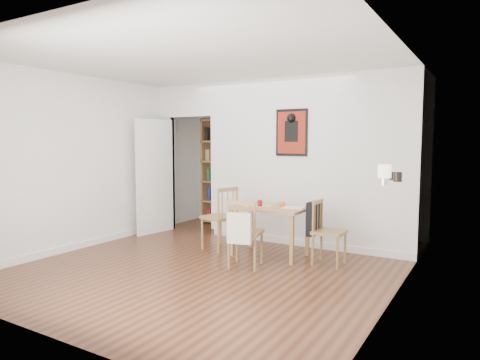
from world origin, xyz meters
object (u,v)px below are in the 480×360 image
Objects in this scene: notebook at (293,207)px; chair_left at (219,218)px; chair_front at (245,233)px; mantel_lamp at (384,172)px; dining_table at (270,213)px; bookshelf at (224,172)px; ceramic_jar_a at (398,177)px; chair_right at (328,231)px; ceramic_jar_b at (392,176)px; fireplace at (395,230)px; red_glass at (260,203)px; orange_fruit at (282,204)px.

chair_left is at bearing -173.40° from notebook.
chair_front is 4.10× the size of mantel_lamp.
dining_table is 2.53m from bookshelf.
notebook is 1.55m from ceramic_jar_a.
notebook is at bearing 172.61° from chair_right.
bookshelf is 20.85× the size of ceramic_jar_b.
ceramic_jar_b is at bearing -3.25° from dining_table.
bookshelf reaches higher than mantel_lamp.
chair_left is 0.76× the size of fireplace.
ceramic_jar_a reaches higher than dining_table.
ceramic_jar_a is (0.04, 0.48, -0.08)m from mantel_lamp.
chair_left reaches higher than red_glass.
ceramic_jar_a reaches higher than chair_left.
fireplace reaches higher than notebook.
orange_fruit is at bearing 176.17° from chair_right.
bookshelf is 4.31m from mantel_lamp.
ceramic_jar_a is at bearing 84.60° from mantel_lamp.
ceramic_jar_a is at bearing -16.63° from chair_right.
orange_fruit is 0.16m from notebook.
ceramic_jar_b is at bearing 117.47° from ceramic_jar_a.
chair_left is 11.46× the size of orange_fruit.
bookshelf reaches higher than chair_front.
ceramic_jar_a is at bearing -62.53° from ceramic_jar_b.
mantel_lamp is at bearing -30.44° from notebook.
chair_front is 10.65× the size of orange_fruit.
ceramic_jar_a is (-0.00, 0.08, 0.60)m from fireplace.
dining_table is at bearing -41.92° from bookshelf.
chair_left is 8.47× the size of ceramic_jar_a.
chair_left is at bearing 175.39° from ceramic_jar_a.
ceramic_jar_b is (0.81, -0.09, 0.77)m from chair_right.
dining_table is 0.82× the size of fireplace.
chair_right is at bearing -7.39° from notebook.
red_glass is 0.90× the size of ceramic_jar_b.
mantel_lamp is (1.71, -0.75, 0.68)m from dining_table.
dining_table is 1.16× the size of chair_front.
mantel_lamp is (3.56, -2.42, 0.27)m from bookshelf.
mantel_lamp reaches higher than ceramic_jar_b.
chair_right is 7.57× the size of ceramic_jar_a.
dining_table is 1.79m from fireplace.
mantel_lamp is (1.38, -0.81, 0.58)m from notebook.
bookshelf is 1.66× the size of fireplace.
dining_table is at bearing -168.95° from notebook.
bookshelf is 4.16m from fireplace.
notebook is 2.64× the size of ceramic_jar_a.
ceramic_jar_b reaches higher than chair_left.
dining_table is at bearing 168.63° from fireplace.
fireplace is at bearing -21.06° from chair_right.
fireplace is at bearing -6.34° from chair_left.
bookshelf is at bearing 128.32° from chair_front.
red_glass is 1.96m from ceramic_jar_a.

